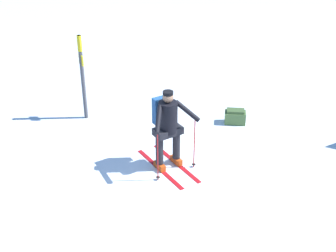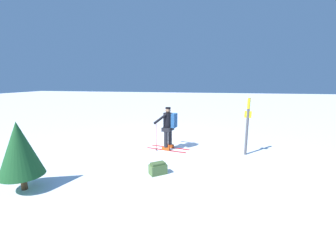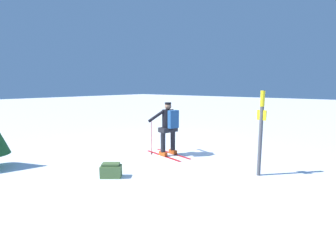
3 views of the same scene
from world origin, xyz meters
TOP-DOWN VIEW (x-y plane):
  - ground_plane at (0.00, 0.00)m, footprint 80.00×80.00m
  - skier at (0.56, -0.16)m, footprint 1.70×1.01m
  - dropped_backpack at (0.75, -2.56)m, footprint 0.55×0.53m
  - trail_marker at (3.42, -0.23)m, footprint 0.24×0.10m

SIDE VIEW (x-z plane):
  - ground_plane at x=0.00m, z-range 0.00..0.00m
  - dropped_backpack at x=0.75m, z-range -0.01..0.33m
  - skier at x=0.56m, z-range 0.12..1.76m
  - trail_marker at x=3.42m, z-range 0.18..2.21m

